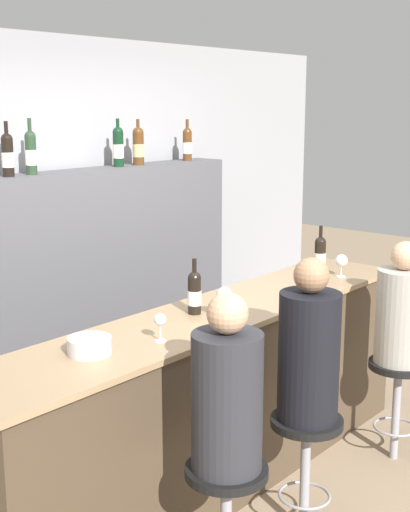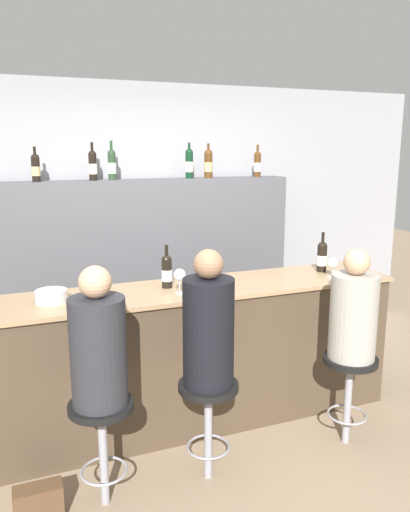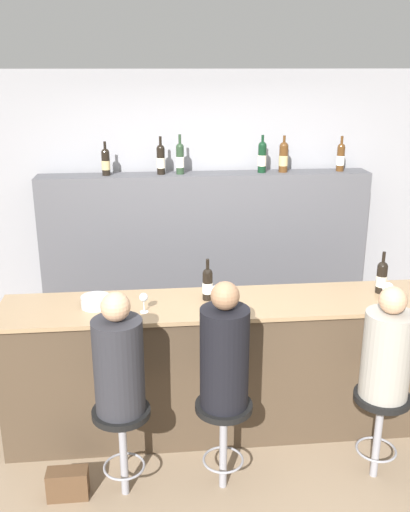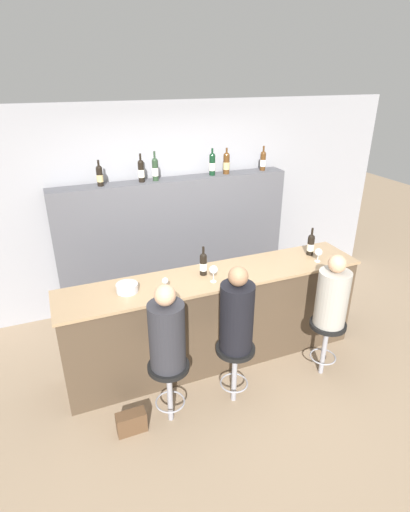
# 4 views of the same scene
# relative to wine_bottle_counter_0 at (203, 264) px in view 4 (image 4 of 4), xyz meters

# --- Properties ---
(ground_plane) EXTENTS (16.00, 16.00, 0.00)m
(ground_plane) POSITION_rel_wine_bottle_counter_0_xyz_m (0.11, -0.34, -1.15)
(ground_plane) COLOR #8C755B
(wall_back) EXTENTS (6.40, 0.05, 2.60)m
(wall_back) POSITION_rel_wine_bottle_counter_0_xyz_m (0.11, 1.47, 0.15)
(wall_back) COLOR gray
(wall_back) RESTS_ON ground_plane
(bar_counter) EXTENTS (3.16, 0.60, 1.03)m
(bar_counter) POSITION_rel_wine_bottle_counter_0_xyz_m (0.11, -0.06, -0.64)
(bar_counter) COLOR #473828
(bar_counter) RESTS_ON ground_plane
(back_bar_cabinet) EXTENTS (2.97, 0.28, 1.72)m
(back_bar_cabinet) POSITION_rel_wine_bottle_counter_0_xyz_m (0.11, 1.24, -0.30)
(back_bar_cabinet) COLOR #4C4C51
(back_bar_cabinet) RESTS_ON ground_plane
(wine_bottle_counter_0) EXTENTS (0.07, 0.07, 0.31)m
(wine_bottle_counter_0) POSITION_rel_wine_bottle_counter_0_xyz_m (0.00, 0.00, 0.00)
(wine_bottle_counter_0) COLOR black
(wine_bottle_counter_0) RESTS_ON bar_counter
(wine_bottle_counter_1) EXTENTS (0.08, 0.08, 0.32)m
(wine_bottle_counter_1) POSITION_rel_wine_bottle_counter_0_xyz_m (1.29, 0.00, 0.00)
(wine_bottle_counter_1) COLOR black
(wine_bottle_counter_1) RESTS_ON bar_counter
(wine_bottle_backbar_0) EXTENTS (0.07, 0.07, 0.29)m
(wine_bottle_backbar_0) POSITION_rel_wine_bottle_counter_0_xyz_m (-0.76, 1.24, 0.68)
(wine_bottle_backbar_0) COLOR black
(wine_bottle_backbar_0) RESTS_ON back_bar_cabinet
(wine_bottle_backbar_1) EXTENTS (0.07, 0.07, 0.33)m
(wine_bottle_backbar_1) POSITION_rel_wine_bottle_counter_0_xyz_m (-0.28, 1.24, 0.70)
(wine_bottle_backbar_1) COLOR black
(wine_bottle_backbar_1) RESTS_ON back_bar_cabinet
(wine_bottle_backbar_2) EXTENTS (0.07, 0.07, 0.35)m
(wine_bottle_backbar_2) POSITION_rel_wine_bottle_counter_0_xyz_m (-0.11, 1.24, 0.70)
(wine_bottle_backbar_2) COLOR #233823
(wine_bottle_backbar_2) RESTS_ON back_bar_cabinet
(wine_bottle_backbar_3) EXTENTS (0.08, 0.08, 0.33)m
(wine_bottle_backbar_3) POSITION_rel_wine_bottle_counter_0_xyz_m (0.62, 1.24, 0.70)
(wine_bottle_backbar_3) COLOR black
(wine_bottle_backbar_3) RESTS_ON back_bar_cabinet
(wine_bottle_backbar_4) EXTENTS (0.08, 0.08, 0.32)m
(wine_bottle_backbar_4) POSITION_rel_wine_bottle_counter_0_xyz_m (0.81, 1.24, 0.70)
(wine_bottle_backbar_4) COLOR #4C2D14
(wine_bottle_backbar_4) RESTS_ON back_bar_cabinet
(wine_bottle_backbar_5) EXTENTS (0.07, 0.07, 0.31)m
(wine_bottle_backbar_5) POSITION_rel_wine_bottle_counter_0_xyz_m (1.34, 1.24, 0.69)
(wine_bottle_backbar_5) COLOR #4C2D14
(wine_bottle_backbar_5) RESTS_ON back_bar_cabinet
(wine_glass_0) EXTENTS (0.06, 0.06, 0.14)m
(wine_glass_0) POSITION_rel_wine_bottle_counter_0_xyz_m (-0.45, -0.18, -0.02)
(wine_glass_0) COLOR silver
(wine_glass_0) RESTS_ON bar_counter
(wine_glass_1) EXTENTS (0.08, 0.08, 0.17)m
(wine_glass_1) POSITION_rel_wine_bottle_counter_0_xyz_m (0.03, -0.18, 0.01)
(wine_glass_1) COLOR silver
(wine_glass_1) RESTS_ON bar_counter
(wine_glass_2) EXTENTS (0.08, 0.08, 0.15)m
(wine_glass_2) POSITION_rel_wine_bottle_counter_0_xyz_m (1.26, -0.18, -0.02)
(wine_glass_2) COLOR silver
(wine_glass_2) RESTS_ON bar_counter
(metal_bowl) EXTENTS (0.20, 0.20, 0.08)m
(metal_bowl) POSITION_rel_wine_bottle_counter_0_xyz_m (-0.79, -0.05, -0.08)
(metal_bowl) COLOR #B7B7BC
(metal_bowl) RESTS_ON bar_counter
(bar_stool_left) EXTENTS (0.36, 0.36, 0.63)m
(bar_stool_left) POSITION_rel_wine_bottle_counter_0_xyz_m (-0.61, -0.71, -0.66)
(bar_stool_left) COLOR gray
(bar_stool_left) RESTS_ON ground_plane
(guest_seated_left) EXTENTS (0.30, 0.30, 0.77)m
(guest_seated_left) POSITION_rel_wine_bottle_counter_0_xyz_m (-0.61, -0.71, -0.19)
(guest_seated_left) COLOR #28282D
(guest_seated_left) RESTS_ON bar_stool_left
(bar_stool_middle) EXTENTS (0.36, 0.36, 0.63)m
(bar_stool_middle) POSITION_rel_wine_bottle_counter_0_xyz_m (0.03, -0.71, -0.66)
(bar_stool_middle) COLOR gray
(bar_stool_middle) RESTS_ON ground_plane
(guest_seated_middle) EXTENTS (0.30, 0.30, 0.81)m
(guest_seated_middle) POSITION_rel_wine_bottle_counter_0_xyz_m (0.03, -0.71, -0.17)
(guest_seated_middle) COLOR black
(guest_seated_middle) RESTS_ON bar_stool_middle
(bar_stool_right) EXTENTS (0.36, 0.36, 0.63)m
(bar_stool_right) POSITION_rel_wine_bottle_counter_0_xyz_m (1.05, -0.71, -0.66)
(bar_stool_right) COLOR gray
(bar_stool_right) RESTS_ON ground_plane
(guest_seated_right) EXTENTS (0.31, 0.31, 0.74)m
(guest_seated_right) POSITION_rel_wine_bottle_counter_0_xyz_m (1.05, -0.71, -0.21)
(guest_seated_right) COLOR gray
(guest_seated_right) RESTS_ON bar_stool_right
(handbag) EXTENTS (0.26, 0.12, 0.20)m
(handbag) POSITION_rel_wine_bottle_counter_0_xyz_m (-0.97, -0.71, -1.05)
(handbag) COLOR #513823
(handbag) RESTS_ON ground_plane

